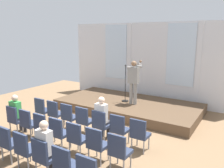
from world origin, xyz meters
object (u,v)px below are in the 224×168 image
object	(u,v)px
chair_r1_c5	(97,143)
speaker	(134,79)
chair_r0_c0	(42,109)
chair_r2_c5	(65,164)
chair_r0_c4	(101,123)
chair_r0_c3	(84,119)
chair_r0_c1	(55,112)
chair_r1_c3	(59,131)
chair_r1_c1	(29,122)
chair_r0_c2	(69,115)
chair_r2_c3	(25,148)
mic_stand	(125,94)
chair_r2_c2	(9,141)
chair_r1_c4	(77,137)
chair_r1_c0	(15,118)
chair_r0_c6	(139,133)
audience_r1_c0	(17,112)
audience_r0_c4	(102,116)
chair_r2_c4	(44,155)
chair_r0_c5	(119,128)
audience_r2_c4	(46,145)
chair_r1_c2	(43,127)
chair_r1_c6	(119,150)

from	to	relation	value
chair_r1_c5	speaker	bearing A→B (deg)	103.88
chair_r0_c0	chair_r2_c5	bearing A→B (deg)	-34.41
chair_r0_c4	chair_r1_c5	distance (m)	1.26
chair_r0_c0	chair_r0_c3	size ratio (longest dim) A/B	1.00
chair_r0_c1	chair_r1_c3	distance (m)	1.67
chair_r1_c1	chair_r2_c5	distance (m)	2.76
chair_r0_c2	chair_r0_c3	distance (m)	0.63
chair_r2_c3	chair_r2_c5	bearing A→B (deg)	0.00
chair_r0_c3	chair_r1_c3	distance (m)	1.09
mic_stand	chair_r0_c4	xyz separation A→B (m)	(0.76, -2.88, -0.17)
chair_r2_c2	chair_r1_c4	bearing A→B (deg)	40.58
chair_r1_c4	chair_r2_c5	size ratio (longest dim) A/B	1.00
chair_r2_c3	chair_r2_c5	xyz separation A→B (m)	(1.27, 0.00, 0.00)
chair_r1_c0	chair_r0_c4	bearing A→B (deg)	23.18
chair_r0_c2	chair_r2_c5	bearing A→B (deg)	-48.79
chair_r0_c6	audience_r1_c0	world-z (taller)	audience_r1_c0
chair_r0_c0	chair_r0_c4	xyz separation A→B (m)	(2.54, 0.00, 0.00)
audience_r0_c4	chair_r2_c4	xyz separation A→B (m)	(0.00, -2.25, -0.21)
chair_r0_c5	chair_r0_c6	xyz separation A→B (m)	(0.63, 0.00, 0.00)
audience_r2_c4	chair_r2_c3	bearing A→B (deg)	-172.72
chair_r1_c2	chair_r1_c3	world-z (taller)	same
chair_r1_c0	mic_stand	bearing A→B (deg)	65.79
mic_stand	chair_r1_c2	bearing A→B (deg)	-97.37
chair_r1_c1	chair_r2_c4	distance (m)	2.19
chair_r0_c1	audience_r1_c0	size ratio (longest dim) A/B	0.73
mic_stand	chair_r0_c0	xyz separation A→B (m)	(-1.78, -2.88, -0.17)
speaker	audience_r2_c4	xyz separation A→B (m)	(0.31, -4.82, -0.66)
chair_r2_c2	chair_r2_c4	xyz separation A→B (m)	(1.27, 0.00, 0.00)
speaker	chair_r1_c3	world-z (taller)	speaker
chair_r2_c4	chair_r1_c4	bearing A→B (deg)	90.00
mic_stand	chair_r1_c5	world-z (taller)	mic_stand
chair_r1_c4	chair_r1_c6	size ratio (longest dim) A/B	1.00
chair_r0_c3	chair_r1_c0	size ratio (longest dim) A/B	1.00
chair_r1_c2	audience_r1_c0	bearing A→B (deg)	176.25
chair_r0_c1	chair_r1_c1	world-z (taller)	same
chair_r2_c2	audience_r2_c4	size ratio (longest dim) A/B	0.71
chair_r0_c4	chair_r2_c3	bearing A→B (deg)	-106.27
speaker	chair_r1_c3	bearing A→B (deg)	-94.88
chair_r0_c6	chair_r2_c3	world-z (taller)	same
chair_r0_c3	chair_r0_c5	bearing A→B (deg)	0.00
chair_r1_c2	chair_r0_c4	bearing A→B (deg)	40.58
chair_r0_c2	chair_r2_c5	distance (m)	2.89
chair_r0_c3	chair_r0_c5	xyz separation A→B (m)	(1.27, 0.00, 0.00)
chair_r0_c3	audience_r2_c4	bearing A→B (deg)	-73.13
chair_r1_c0	chair_r1_c5	bearing A→B (deg)	0.00
mic_stand	chair_r0_c5	distance (m)	3.20
chair_r0_c6	chair_r1_c5	size ratio (longest dim) A/B	1.00
chair_r0_c0	chair_r0_c4	size ratio (longest dim) A/B	1.00
chair_r0_c1	chair_r1_c4	distance (m)	2.19
chair_r2_c5	chair_r1_c1	bearing A→B (deg)	156.82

